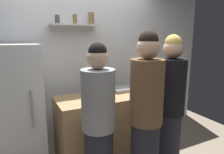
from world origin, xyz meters
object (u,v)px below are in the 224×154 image
baking_pan (123,89)px  water_bottle_plastic (149,86)px  wine_bottle_green_glass (83,86)px  person_grey_hoodie (99,125)px  person_blonde (169,109)px  person_brown_jacket (146,118)px  utensil_holder (135,91)px  refrigerator (15,110)px  wine_bottle_pale_glass (154,83)px

baking_pan → water_bottle_plastic: bearing=-51.9°
wine_bottle_green_glass → water_bottle_plastic: bearing=-26.2°
baking_pan → person_grey_hoodie: (-0.69, -0.70, -0.13)m
person_blonde → water_bottle_plastic: bearing=-75.4°
person_grey_hoodie → person_brown_jacket: size_ratio=0.94×
wine_bottle_green_glass → utensil_holder: bearing=-30.0°
person_brown_jacket → utensil_holder: bearing=-2.3°
refrigerator → wine_bottle_green_glass: 0.90m
utensil_holder → wine_bottle_green_glass: wine_bottle_green_glass is taller
utensil_holder → refrigerator: bearing=163.3°
refrigerator → water_bottle_plastic: 1.75m
water_bottle_plastic → person_grey_hoodie: 1.03m
person_brown_jacket → person_blonde: bearing=-52.7°
wine_bottle_green_glass → person_brown_jacket: size_ratio=0.17×
wine_bottle_green_glass → water_bottle_plastic: 0.90m
baking_pan → utensil_holder: (0.03, -0.25, 0.03)m
water_bottle_plastic → person_blonde: 0.49m
wine_bottle_pale_glass → wine_bottle_green_glass: bearing=162.3°
baking_pan → water_bottle_plastic: 0.39m
utensil_holder → wine_bottle_pale_glass: 0.37m
person_blonde → person_brown_jacket: bearing=35.6°
person_blonde → wine_bottle_green_glass: bearing=-28.8°
wine_bottle_green_glass → water_bottle_plastic: (0.81, -0.40, 0.00)m
person_grey_hoodie → person_blonde: person_blonde is taller
wine_bottle_pale_glass → person_grey_hoodie: person_grey_hoodie is taller
baking_pan → wine_bottle_green_glass: bearing=170.1°
utensil_holder → wine_bottle_green_glass: (-0.61, 0.35, 0.06)m
water_bottle_plastic → person_brown_jacket: bearing=-128.7°
refrigerator → person_blonde: bearing=-30.1°
baking_pan → wine_bottle_pale_glass: (0.40, -0.21, 0.10)m
baking_pan → water_bottle_plastic: (0.23, -0.30, 0.09)m
baking_pan → person_grey_hoodie: size_ratio=0.21×
wine_bottle_pale_glass → person_brown_jacket: 0.94m
baking_pan → person_blonde: size_ratio=0.20×
utensil_holder → water_bottle_plastic: size_ratio=0.86×
utensil_holder → wine_bottle_pale_glass: bearing=6.7°
refrigerator → wine_bottle_green_glass: size_ratio=5.37×
utensil_holder → person_blonde: size_ratio=0.13×
utensil_holder → person_brown_jacket: person_brown_jacket is taller
wine_bottle_green_glass → person_blonde: (0.77, -0.86, -0.18)m
baking_pan → person_grey_hoodie: 0.99m
baking_pan → utensil_holder: bearing=-82.5°
baking_pan → person_grey_hoodie: person_grey_hoodie is taller
wine_bottle_pale_glass → person_grey_hoodie: bearing=-155.7°
utensil_holder → water_bottle_plastic: water_bottle_plastic is taller
utensil_holder → person_grey_hoodie: 0.86m
baking_pan → utensil_holder: size_ratio=1.54×
baking_pan → person_blonde: bearing=-75.4°
utensil_holder → wine_bottle_green_glass: 0.71m
wine_bottle_green_glass → wine_bottle_pale_glass: 1.02m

